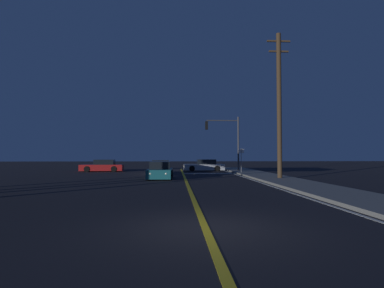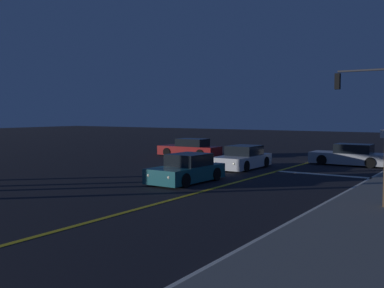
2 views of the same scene
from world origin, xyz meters
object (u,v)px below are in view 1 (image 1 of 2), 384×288
at_px(car_following_oncoming_white, 161,168).
at_px(utility_pole_right, 279,104).
at_px(traffic_signal_near_right, 227,135).
at_px(car_distant_tail_silver, 204,166).
at_px(car_lead_oncoming_red, 103,166).
at_px(car_far_approaching_teal, 160,171).
at_px(street_sign_corner, 241,157).

bearing_deg(car_following_oncoming_white, utility_pole_right, 139.59).
bearing_deg(utility_pole_right, traffic_signal_near_right, 103.36).
relative_size(car_distant_tail_silver, traffic_signal_near_right, 0.79).
distance_m(car_lead_oncoming_red, car_distant_tail_silver, 11.63).
relative_size(car_following_oncoming_white, utility_pole_right, 0.40).
bearing_deg(car_distant_tail_silver, car_far_approaching_teal, 157.09).
relative_size(car_lead_oncoming_red, traffic_signal_near_right, 0.79).
bearing_deg(street_sign_corner, car_distant_tail_silver, 118.33).
xyz_separation_m(utility_pole_right, street_sign_corner, (-1.40, 7.19, -4.09)).
distance_m(car_lead_oncoming_red, traffic_signal_near_right, 14.34).
relative_size(car_lead_oncoming_red, car_following_oncoming_white, 1.07).
bearing_deg(car_following_oncoming_white, street_sign_corner, 175.04).
distance_m(car_lead_oncoming_red, street_sign_corner, 15.60).
xyz_separation_m(car_far_approaching_teal, utility_pole_right, (9.12, -1.51, 5.19)).
xyz_separation_m(car_far_approaching_teal, car_following_oncoming_white, (-0.25, 6.26, 0.00)).
bearing_deg(car_lead_oncoming_red, traffic_signal_near_right, -101.52).
bearing_deg(traffic_signal_near_right, car_following_oncoming_white, 17.52).
bearing_deg(utility_pole_right, car_following_oncoming_white, 140.34).
distance_m(car_lead_oncoming_red, utility_pole_right, 20.90).
height_order(traffic_signal_near_right, utility_pole_right, utility_pole_right).
relative_size(car_far_approaching_teal, car_following_oncoming_white, 0.94).
bearing_deg(car_far_approaching_teal, car_following_oncoming_white, -86.31).
bearing_deg(street_sign_corner, car_far_approaching_teal, -143.70).
bearing_deg(car_distant_tail_silver, car_following_oncoming_white, 135.88).
distance_m(utility_pole_right, street_sign_corner, 8.39).
height_order(car_distant_tail_silver, street_sign_corner, street_sign_corner).
relative_size(car_far_approaching_teal, utility_pole_right, 0.37).
height_order(car_far_approaching_teal, utility_pole_right, utility_pole_right).
height_order(car_lead_oncoming_red, car_distant_tail_silver, same).
xyz_separation_m(car_lead_oncoming_red, car_distant_tail_silver, (11.60, 0.72, -0.00)).
height_order(car_lead_oncoming_red, car_far_approaching_teal, same).
bearing_deg(street_sign_corner, utility_pole_right, -78.98).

